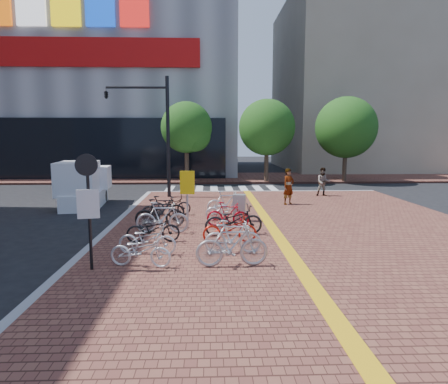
{
  "coord_description": "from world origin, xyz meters",
  "views": [
    {
      "loc": [
        -0.31,
        -12.52,
        3.46
      ],
      "look_at": [
        0.27,
        3.23,
        1.3
      ],
      "focal_mm": 32.0,
      "sensor_mm": 36.0,
      "label": 1
    }
  ],
  "objects_px": {
    "pedestrian_b": "(323,182)",
    "bike_11": "(228,215)",
    "bike_9": "(230,229)",
    "box_truck": "(84,185)",
    "bike_2": "(153,229)",
    "bike_4": "(160,213)",
    "bike_5": "(163,209)",
    "bike_0": "(141,251)",
    "bike_6": "(171,205)",
    "bike_8": "(233,237)",
    "bike_13": "(227,203)",
    "traffic_light_pole": "(140,114)",
    "bike_7": "(232,245)",
    "bike_1": "(147,239)",
    "bike_12": "(226,210)",
    "utility_box": "(239,208)",
    "pedestrian_a": "(289,187)",
    "bike_3": "(162,218)",
    "bike_10": "(234,220)",
    "yellow_sign": "(187,187)"
  },
  "relations": [
    {
      "from": "bike_13",
      "to": "pedestrian_b",
      "type": "xyz_separation_m",
      "value": [
        5.72,
        5.3,
        0.3
      ]
    },
    {
      "from": "bike_12",
      "to": "traffic_light_pole",
      "type": "bearing_deg",
      "value": 35.81
    },
    {
      "from": "bike_5",
      "to": "bike_11",
      "type": "height_order",
      "value": "bike_5"
    },
    {
      "from": "bike_6",
      "to": "bike_13",
      "type": "distance_m",
      "value": 2.4
    },
    {
      "from": "bike_4",
      "to": "bike_0",
      "type": "bearing_deg",
      "value": 176.3
    },
    {
      "from": "bike_3",
      "to": "bike_13",
      "type": "distance_m",
      "value": 4.1
    },
    {
      "from": "bike_4",
      "to": "bike_6",
      "type": "distance_m",
      "value": 2.47
    },
    {
      "from": "bike_1",
      "to": "bike_8",
      "type": "height_order",
      "value": "bike_8"
    },
    {
      "from": "bike_5",
      "to": "box_truck",
      "type": "height_order",
      "value": "box_truck"
    },
    {
      "from": "bike_9",
      "to": "bike_12",
      "type": "xyz_separation_m",
      "value": [
        0.03,
        3.38,
        -0.02
      ]
    },
    {
      "from": "bike_2",
      "to": "bike_4",
      "type": "distance_m",
      "value": 2.03
    },
    {
      "from": "bike_12",
      "to": "bike_13",
      "type": "relative_size",
      "value": 0.96
    },
    {
      "from": "bike_9",
      "to": "box_truck",
      "type": "height_order",
      "value": "box_truck"
    },
    {
      "from": "bike_5",
      "to": "bike_6",
      "type": "xyz_separation_m",
      "value": [
        0.19,
        1.28,
        -0.07
      ]
    },
    {
      "from": "bike_7",
      "to": "bike_10",
      "type": "xyz_separation_m",
      "value": [
        0.25,
        3.34,
        -0.04
      ]
    },
    {
      "from": "bike_4",
      "to": "bike_6",
      "type": "bearing_deg",
      "value": -8.45
    },
    {
      "from": "bike_6",
      "to": "utility_box",
      "type": "bearing_deg",
      "value": -120.26
    },
    {
      "from": "bike_12",
      "to": "yellow_sign",
      "type": "distance_m",
      "value": 1.89
    },
    {
      "from": "traffic_light_pole",
      "to": "bike_5",
      "type": "bearing_deg",
      "value": -73.63
    },
    {
      "from": "bike_6",
      "to": "bike_0",
      "type": "bearing_deg",
      "value": 174.14
    },
    {
      "from": "bike_4",
      "to": "bike_9",
      "type": "bearing_deg",
      "value": -135.89
    },
    {
      "from": "bike_3",
      "to": "bike_12",
      "type": "height_order",
      "value": "bike_3"
    },
    {
      "from": "bike_0",
      "to": "bike_6",
      "type": "relative_size",
      "value": 0.97
    },
    {
      "from": "bike_6",
      "to": "bike_13",
      "type": "bearing_deg",
      "value": -93.5
    },
    {
      "from": "bike_9",
      "to": "bike_13",
      "type": "xyz_separation_m",
      "value": [
        0.11,
        4.69,
        0.06
      ]
    },
    {
      "from": "bike_6",
      "to": "bike_4",
      "type": "bearing_deg",
      "value": 171.08
    },
    {
      "from": "bike_11",
      "to": "bike_6",
      "type": "bearing_deg",
      "value": 53.06
    },
    {
      "from": "bike_0",
      "to": "pedestrian_a",
      "type": "xyz_separation_m",
      "value": [
        5.7,
        9.47,
        0.47
      ]
    },
    {
      "from": "bike_2",
      "to": "bike_3",
      "type": "height_order",
      "value": "bike_3"
    },
    {
      "from": "bike_5",
      "to": "pedestrian_b",
      "type": "xyz_separation_m",
      "value": [
        8.3,
        6.63,
        0.29
      ]
    },
    {
      "from": "bike_7",
      "to": "bike_10",
      "type": "distance_m",
      "value": 3.35
    },
    {
      "from": "bike_4",
      "to": "box_truck",
      "type": "relative_size",
      "value": 0.44
    },
    {
      "from": "pedestrian_b",
      "to": "bike_11",
      "type": "bearing_deg",
      "value": -118.5
    },
    {
      "from": "bike_5",
      "to": "bike_8",
      "type": "distance_m",
      "value": 5.19
    },
    {
      "from": "bike_8",
      "to": "utility_box",
      "type": "relative_size",
      "value": 1.52
    },
    {
      "from": "bike_7",
      "to": "bike_11",
      "type": "bearing_deg",
      "value": -4.75
    },
    {
      "from": "bike_3",
      "to": "utility_box",
      "type": "relative_size",
      "value": 1.71
    },
    {
      "from": "bike_4",
      "to": "bike_7",
      "type": "distance_m",
      "value": 5.11
    },
    {
      "from": "pedestrian_a",
      "to": "bike_6",
      "type": "bearing_deg",
      "value": 172.1
    },
    {
      "from": "bike_1",
      "to": "traffic_light_pole",
      "type": "height_order",
      "value": "traffic_light_pole"
    },
    {
      "from": "bike_7",
      "to": "utility_box",
      "type": "height_order",
      "value": "bike_7"
    },
    {
      "from": "bike_0",
      "to": "bike_1",
      "type": "relative_size",
      "value": 0.97
    },
    {
      "from": "bike_0",
      "to": "bike_3",
      "type": "xyz_separation_m",
      "value": [
        0.14,
        3.63,
        0.12
      ]
    },
    {
      "from": "bike_13",
      "to": "yellow_sign",
      "type": "relative_size",
      "value": 0.83
    },
    {
      "from": "yellow_sign",
      "to": "bike_9",
      "type": "bearing_deg",
      "value": -62.41
    },
    {
      "from": "bike_2",
      "to": "utility_box",
      "type": "relative_size",
      "value": 1.56
    },
    {
      "from": "bike_6",
      "to": "pedestrian_a",
      "type": "distance_m",
      "value": 6.16
    },
    {
      "from": "bike_7",
      "to": "bike_12",
      "type": "bearing_deg",
      "value": -4.35
    },
    {
      "from": "bike_0",
      "to": "traffic_light_pole",
      "type": "bearing_deg",
      "value": 20.58
    },
    {
      "from": "bike_7",
      "to": "traffic_light_pole",
      "type": "xyz_separation_m",
      "value": [
        -4.36,
        12.35,
        3.99
      ]
    }
  ]
}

